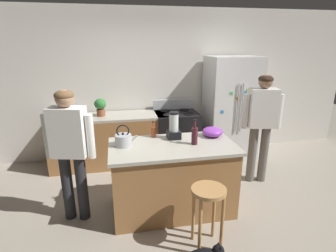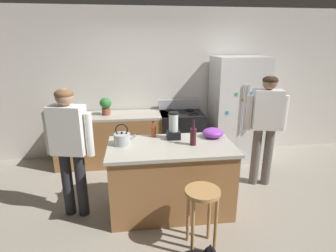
# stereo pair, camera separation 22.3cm
# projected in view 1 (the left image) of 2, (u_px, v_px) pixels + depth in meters

# --- Properties ---
(ground_plane) EXTENTS (14.00, 14.00, 0.00)m
(ground_plane) POSITION_uv_depth(u_px,v_px,m) (172.00, 208.00, 3.53)
(ground_plane) COLOR #9E9384
(back_wall) EXTENTS (8.00, 0.10, 2.70)m
(back_wall) POSITION_uv_depth(u_px,v_px,m) (151.00, 85.00, 4.95)
(back_wall) COLOR silver
(back_wall) RESTS_ON ground_plane
(kitchen_island) EXTENTS (1.55, 0.84, 0.90)m
(kitchen_island) POSITION_uv_depth(u_px,v_px,m) (173.00, 178.00, 3.40)
(kitchen_island) COLOR #9E6B3D
(kitchen_island) RESTS_ON ground_plane
(back_counter_run) EXTENTS (2.00, 0.64, 0.90)m
(back_counter_run) POSITION_uv_depth(u_px,v_px,m) (110.00, 140.00, 4.70)
(back_counter_run) COLOR #9E6B3D
(back_counter_run) RESTS_ON ground_plane
(refrigerator) EXTENTS (0.90, 0.73, 1.87)m
(refrigerator) POSITION_uv_depth(u_px,v_px,m) (230.00, 108.00, 4.92)
(refrigerator) COLOR silver
(refrigerator) RESTS_ON ground_plane
(stove_range) EXTENTS (0.76, 0.65, 1.08)m
(stove_range) POSITION_uv_depth(u_px,v_px,m) (176.00, 136.00, 4.89)
(stove_range) COLOR black
(stove_range) RESTS_ON ground_plane
(person_by_island_left) EXTENTS (0.59, 0.31, 1.62)m
(person_by_island_left) POSITION_uv_depth(u_px,v_px,m) (70.00, 145.00, 3.06)
(person_by_island_left) COLOR #26262B
(person_by_island_left) RESTS_ON ground_plane
(person_by_sink_right) EXTENTS (0.60, 0.29, 1.67)m
(person_by_sink_right) POSITION_uv_depth(u_px,v_px,m) (262.00, 119.00, 3.96)
(person_by_sink_right) COLOR #66605B
(person_by_sink_right) RESTS_ON ground_plane
(bar_stool) EXTENTS (0.36, 0.36, 0.69)m
(bar_stool) POSITION_uv_depth(u_px,v_px,m) (208.00, 202.00, 2.73)
(bar_stool) COLOR #B7844C
(bar_stool) RESTS_ON ground_plane
(potted_plant) EXTENTS (0.20, 0.20, 0.30)m
(potted_plant) POSITION_uv_depth(u_px,v_px,m) (100.00, 106.00, 4.49)
(potted_plant) COLOR brown
(potted_plant) RESTS_ON back_counter_run
(blender_appliance) EXTENTS (0.17, 0.17, 0.35)m
(blender_appliance) POSITION_uv_depth(u_px,v_px,m) (174.00, 127.00, 3.44)
(blender_appliance) COLOR black
(blender_appliance) RESTS_ON kitchen_island
(bottle_cooking_sauce) EXTENTS (0.06, 0.06, 0.22)m
(bottle_cooking_sauce) POSITION_uv_depth(u_px,v_px,m) (154.00, 131.00, 3.51)
(bottle_cooking_sauce) COLOR #B24C26
(bottle_cooking_sauce) RESTS_ON kitchen_island
(bottle_wine) EXTENTS (0.08, 0.08, 0.32)m
(bottle_wine) POSITION_uv_depth(u_px,v_px,m) (195.00, 135.00, 3.25)
(bottle_wine) COLOR #471923
(bottle_wine) RESTS_ON kitchen_island
(mixing_bowl) EXTENTS (0.27, 0.27, 0.12)m
(mixing_bowl) POSITION_uv_depth(u_px,v_px,m) (212.00, 132.00, 3.55)
(mixing_bowl) COLOR purple
(mixing_bowl) RESTS_ON kitchen_island
(tea_kettle) EXTENTS (0.28, 0.20, 0.27)m
(tea_kettle) POSITION_uv_depth(u_px,v_px,m) (123.00, 140.00, 3.21)
(tea_kettle) COLOR #B7BABF
(tea_kettle) RESTS_ON kitchen_island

